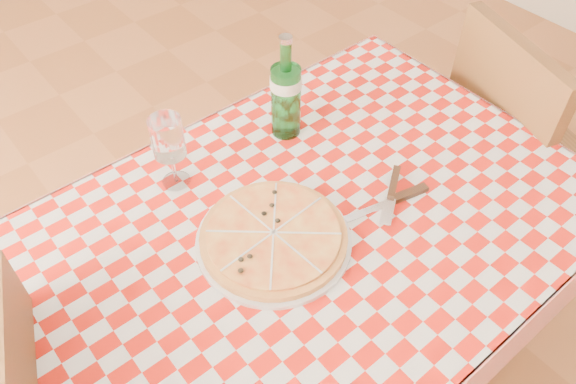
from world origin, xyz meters
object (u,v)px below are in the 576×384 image
at_px(chair_near, 511,148).
at_px(water_bottle, 286,87).
at_px(dining_table, 311,248).
at_px(wine_glass, 171,153).
at_px(pizza_plate, 274,236).

relative_size(chair_near, water_bottle, 3.38).
relative_size(dining_table, wine_glass, 6.37).
xyz_separation_m(pizza_plate, water_bottle, (0.25, 0.27, 0.12)).
distance_m(dining_table, water_bottle, 0.39).
height_order(chair_near, water_bottle, water_bottle).
xyz_separation_m(chair_near, pizza_plate, (-0.90, 0.04, 0.24)).
bearing_deg(dining_table, wine_glass, 119.45).
relative_size(water_bottle, wine_glass, 1.47).
bearing_deg(dining_table, water_bottle, 61.47).
xyz_separation_m(water_bottle, wine_glass, (-0.32, 0.02, -0.04)).
bearing_deg(dining_table, chair_near, -2.32).
bearing_deg(chair_near, pizza_plate, -164.04).
relative_size(pizza_plate, wine_glass, 1.78).
height_order(dining_table, wine_glass, wine_glass).
bearing_deg(chair_near, water_bottle, 173.34).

